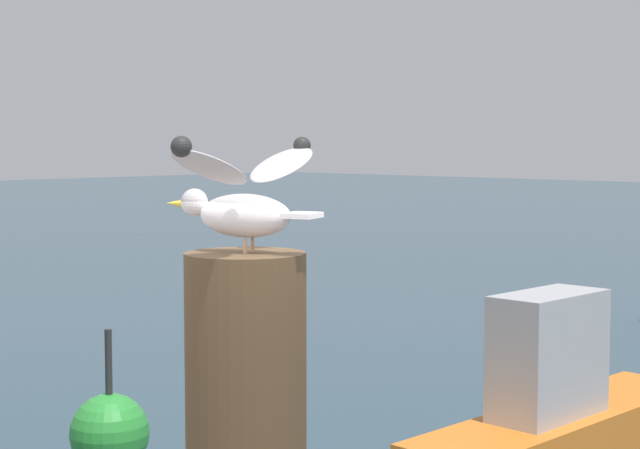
# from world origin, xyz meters

# --- Properties ---
(seagull) EXTENTS (0.38, 0.60, 0.27)m
(seagull) POSITION_xyz_m (0.79, -0.49, 2.51)
(seagull) COLOR tan
(seagull) RESTS_ON mooring_post
(boat_orange) EXTENTS (0.72, 3.36, 1.62)m
(boat_orange) POSITION_xyz_m (-1.12, 4.38, 0.52)
(boat_orange) COLOR orange
(boat_orange) RESTS_ON ground_plane
(channel_buoy) EXTENTS (0.56, 0.56, 1.33)m
(channel_buoy) POSITION_xyz_m (-3.48, 2.14, 0.48)
(channel_buoy) COLOR green
(channel_buoy) RESTS_ON ground_plane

